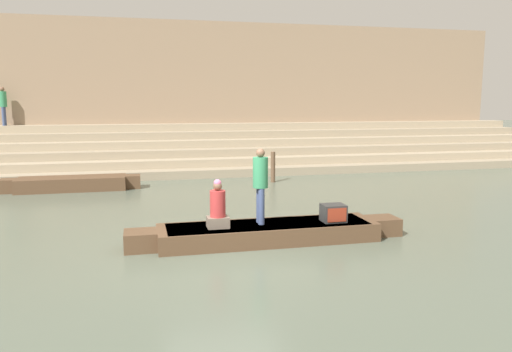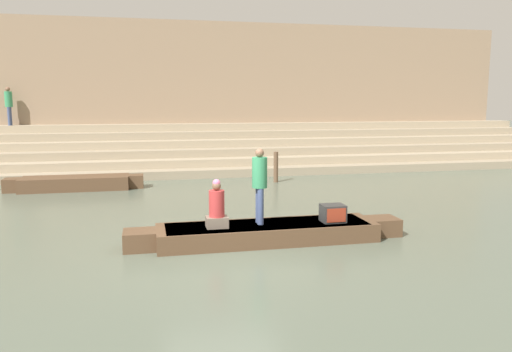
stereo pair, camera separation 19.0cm
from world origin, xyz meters
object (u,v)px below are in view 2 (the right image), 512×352
person_standing (260,181)px  person_on_steps (9,103)px  tv_set (333,213)px  mooring_post (276,167)px  rowboat_main (267,232)px  person_rowing (217,208)px  moored_boat_shore (75,183)px

person_standing → person_on_steps: person_on_steps is taller
tv_set → mooring_post: 8.06m
person_standing → person_on_steps: 16.07m
rowboat_main → mooring_post: size_ratio=5.32×
person_rowing → person_on_steps: size_ratio=0.62×
moored_boat_shore → mooring_post: mooring_post is taller
person_rowing → moored_boat_shore: bearing=112.0°
person_standing → tv_set: bearing=-17.4°
moored_boat_shore → person_on_steps: bearing=117.3°
person_rowing → tv_set: (2.63, -0.06, -0.23)m
mooring_post → person_on_steps: bearing=151.6°
moored_boat_shore → mooring_post: bearing=-2.4°
person_rowing → mooring_post: size_ratio=0.90×
tv_set → person_on_steps: person_on_steps is taller
rowboat_main → tv_set: size_ratio=12.03×
person_standing → person_rowing: 1.13m
person_on_steps → mooring_post: bearing=132.9°
rowboat_main → moored_boat_shore: (-5.07, 7.84, 0.03)m
person_standing → moored_boat_shore: 9.25m
person_standing → tv_set: 1.84m
person_standing → person_rowing: size_ratio=1.59×
mooring_post → person_on_steps: 12.47m
tv_set → moored_boat_shore: size_ratio=0.11×
moored_boat_shore → mooring_post: size_ratio=3.99×
person_standing → person_rowing: (-0.98, -0.14, -0.55)m
person_rowing → person_on_steps: 15.78m
rowboat_main → person_standing: size_ratio=3.72×
tv_set → person_rowing: bearing=-179.2°
rowboat_main → person_rowing: 1.29m
rowboat_main → person_on_steps: 16.39m
tv_set → person_on_steps: 17.25m
rowboat_main → mooring_post: bearing=76.2°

